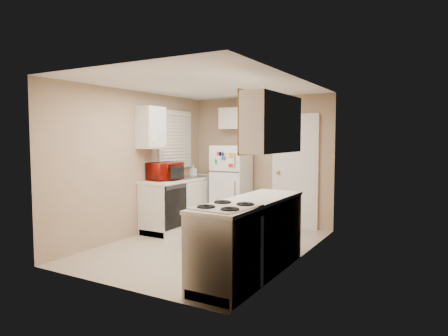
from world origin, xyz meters
The scene contains 19 objects.
floor centered at (0.00, 0.00, 0.00)m, with size 3.80×3.80×0.00m, color beige.
ceiling centered at (0.00, 0.00, 2.40)m, with size 3.80×3.80×0.00m, color white.
wall_left centered at (-1.40, 0.00, 1.20)m, with size 3.80×3.80×0.00m, color tan.
wall_right centered at (1.40, 0.00, 1.20)m, with size 3.80×3.80×0.00m, color tan.
wall_back centered at (0.00, 1.90, 1.20)m, with size 2.80×2.80×0.00m, color tan.
wall_front centered at (0.00, -1.90, 1.20)m, with size 2.80×2.80×0.00m, color tan.
left_counter centered at (-1.10, 0.90, 0.45)m, with size 0.60×1.80×0.90m, color silver.
dishwasher centered at (-0.81, 0.30, 0.49)m, with size 0.03×0.58×0.72m, color black.
sink centered at (-1.10, 1.05, 0.86)m, with size 0.54×0.74×0.16m, color gray.
microwave centered at (-1.15, 0.46, 1.05)m, with size 0.31×0.56×0.37m, color #901107.
soap_bottle centered at (-1.15, 1.33, 1.00)m, with size 0.10×0.10×0.22m, color white.
window_blinds centered at (-1.36, 1.05, 1.60)m, with size 0.10×0.98×1.08m, color silver.
upper_cabinet_left centered at (-1.25, 0.22, 1.80)m, with size 0.30×0.45×0.70m, color silver.
refrigerator centered at (-0.41, 1.50, 0.74)m, with size 0.61×0.60×1.49m, color silver.
cabinet_over_fridge centered at (-0.40, 1.75, 2.00)m, with size 0.70×0.30×0.40m, color silver.
interior_door centered at (0.70, 1.86, 1.02)m, with size 0.86×0.06×2.08m, color silver.
right_counter centered at (1.10, -0.80, 0.45)m, with size 0.60×2.00×0.90m, color silver.
stove centered at (1.10, -1.40, 0.40)m, with size 0.53×0.66×0.80m, color silver.
upper_cabinet_right centered at (1.25, -0.50, 1.80)m, with size 0.30×1.20×0.70m, color silver.
Camera 1 is at (3.14, -5.01, 1.63)m, focal length 32.00 mm.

